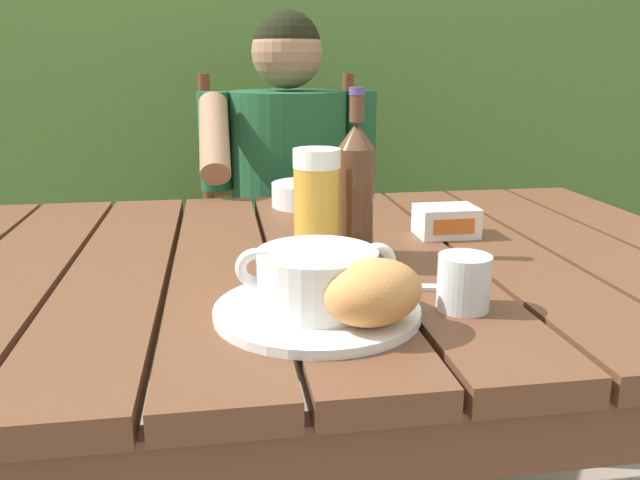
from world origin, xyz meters
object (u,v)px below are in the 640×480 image
Objects in this scene: person_eating at (289,196)px; butter_tub at (446,221)px; chair_near_diner at (284,246)px; bread_roll at (373,292)px; table_knife at (406,286)px; beer_glass at (317,208)px; diner_bowl at (308,194)px; beer_bottle at (356,187)px; water_glass_small at (464,282)px; soup_bowl at (317,277)px; serving_plate at (317,310)px.

butter_tub is at bearing -71.15° from person_eating.
chair_near_diner is 6.80× the size of bread_roll.
table_knife is (0.08, 0.14, -0.05)m from bread_roll.
diner_bowl is at bearing 83.95° from beer_glass.
table_knife is (0.04, -0.17, -0.11)m from beer_bottle.
person_eating reaches higher than butter_tub.
chair_near_diner reaches higher than table_knife.
butter_tub is (0.22, -0.64, 0.08)m from person_eating.
beer_glass is 2.55× the size of water_glass_small.
soup_bowl is 0.28m from beer_bottle.
beer_glass is 1.70× the size of butter_tub.
beer_bottle reaches higher than water_glass_small.
chair_near_diner reaches higher than water_glass_small.
chair_near_diner reaches higher than bread_roll.
person_eating is 6.51× the size of beer_glass.
chair_near_diner is at bearing 93.15° from table_knife.
chair_near_diner is 1.21m from serving_plate.
chair_near_diner is at bearing 86.30° from soup_bowl.
soup_bowl is 0.45m from butter_tub.
bread_roll is at bearing -90.97° from person_eating.
beer_bottle is at bearing 108.94° from water_glass_small.
bread_roll is at bearing -91.69° from diner_bowl.
soup_bowl is at bearing -98.59° from beer_glass.
serving_plate is at bearing -112.10° from beer_bottle.
bread_roll is 0.82× the size of beer_glass.
beer_glass reaches higher than bread_roll.
bread_roll is (0.06, -0.07, 0.04)m from serving_plate.
soup_bowl is at bearing -94.28° from person_eating.
chair_near_diner is 0.91m from butter_tub.
beer_bottle is (0.03, -0.73, 0.16)m from person_eating.
person_eating is at bearing 108.85° from butter_tub.
beer_bottle is at bearing 101.77° from table_knife.
beer_bottle reaches higher than table_knife.
person_eating is 1.00m from water_glass_small.
person_eating reaches higher than diner_bowl.
person_eating is at bearing 94.03° from table_knife.
soup_bowl is at bearing -93.70° from chair_near_diner.
serving_plate is 0.96× the size of beer_bottle.
chair_near_diner is 1.29m from bread_roll.
soup_bowl is at bearing 0.00° from serving_plate.
chair_near_diner is at bearing 91.52° from beer_bottle.
chair_near_diner is at bearing 104.38° from butter_tub.
water_glass_small is 0.65m from diner_bowl.
person_eating is 4.40× the size of beer_bottle.
beer_bottle is at bearing 67.90° from serving_plate.
chair_near_diner is at bearing 90.00° from diner_bowl.
table_knife is (-0.15, -0.27, -0.02)m from butter_tub.
soup_bowl is (-0.07, -0.98, 0.10)m from person_eating.
water_glass_small is at bearing -106.27° from butter_tub.
butter_tub is at bearing 60.12° from table_knife.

